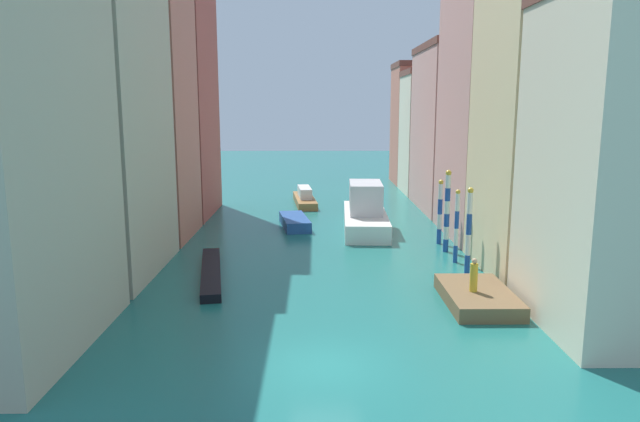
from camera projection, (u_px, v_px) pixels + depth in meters
ground_plane at (320, 226)px, 45.00m from camera, size 154.00×154.00×0.00m
building_left_1 at (79, 106)px, 31.05m from camera, size 7.90×9.86×18.42m
building_left_2 at (131, 97)px, 39.82m from camera, size 7.90×7.57×19.69m
building_left_3 at (163, 81)px, 48.23m from camera, size 7.90×9.51×22.53m
building_right_1 at (562, 85)px, 31.32m from camera, size 7.90×8.39×20.74m
building_right_2 at (508, 79)px, 40.07m from camera, size 7.90×9.79×22.13m
building_right_3 at (464, 128)px, 51.70m from camera, size 7.90×11.90×14.64m
building_right_4 at (440, 132)px, 61.83m from camera, size 7.90×7.79×12.98m
building_right_5 at (426, 124)px, 69.33m from camera, size 7.90×7.56×14.28m
waterfront_dock at (477, 297)px, 27.39m from camera, size 3.05×5.34×0.70m
person_on_dock at (474, 276)px, 26.92m from camera, size 0.36×0.36×1.60m
mooring_pole_0 at (469, 231)px, 31.60m from camera, size 0.32×0.32×4.92m
mooring_pole_1 at (457, 226)px, 34.27m from camera, size 0.28×0.28×4.42m
mooring_pole_2 at (447, 210)px, 36.78m from camera, size 0.37×0.37×5.29m
mooring_pole_3 at (440, 211)px, 38.99m from camera, size 0.34×0.34×4.40m
vaporetto_white at (365, 212)px, 43.88m from camera, size 3.59×10.78×3.58m
gondola_black at (211, 272)px, 31.83m from camera, size 2.57×9.26×0.45m
motorboat_0 at (305, 198)px, 55.16m from camera, size 2.52×7.98×1.64m
motorboat_1 at (295, 222)px, 44.77m from camera, size 2.71×5.59×0.80m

